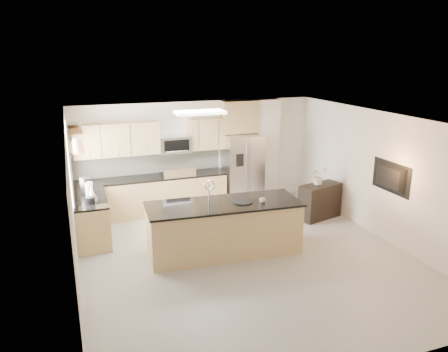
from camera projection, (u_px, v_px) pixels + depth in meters
name	position (u px, v px, depth m)	size (l,w,h in m)	color
floor	(247.00, 258.00, 8.22)	(6.50, 6.50, 0.00)	#9C9994
ceiling	(249.00, 121.00, 7.50)	(6.00, 6.50, 0.02)	white
wall_back	(197.00, 154.00, 10.80)	(6.00, 0.02, 2.60)	white
wall_front	(359.00, 277.00, 4.92)	(6.00, 0.02, 2.60)	white
wall_left	(73.00, 213.00, 6.89)	(0.02, 6.50, 2.60)	white
wall_right	(384.00, 177.00, 8.84)	(0.02, 6.50, 2.60)	white
back_counter	(152.00, 195.00, 10.34)	(3.55, 0.66, 1.44)	tan
left_counter	(91.00, 219.00, 8.90)	(0.66, 1.50, 0.92)	tan
range	(178.00, 192.00, 10.54)	(0.76, 0.64, 1.14)	black
upper_cabinets	(145.00, 138.00, 10.09)	(3.50, 0.33, 0.75)	tan
microwave	(175.00, 144.00, 10.33)	(0.76, 0.40, 0.40)	silver
refrigerator	(242.00, 170.00, 10.92)	(0.92, 0.78, 1.78)	silver
partition_column	(266.00, 150.00, 11.26)	(0.60, 0.30, 2.60)	white
window	(70.00, 164.00, 8.47)	(0.04, 1.15, 1.65)	white
shelf_lower	(75.00, 147.00, 8.52)	(0.30, 1.20, 0.04)	#96663C
shelf_upper	(73.00, 128.00, 8.42)	(0.30, 1.20, 0.04)	#96663C
ceiling_fixture	(200.00, 112.00, 8.83)	(1.00, 0.50, 0.06)	white
island	(224.00, 228.00, 8.33)	(2.98, 1.24, 1.43)	tan
credenza	(320.00, 201.00, 10.11)	(1.01, 0.43, 0.81)	black
cup	(262.00, 200.00, 8.21)	(0.11, 0.11, 0.09)	silver
platter	(243.00, 202.00, 8.24)	(0.37, 0.37, 0.02)	black
blender	(90.00, 194.00, 8.39)	(0.18, 0.18, 0.42)	black
kettle	(92.00, 193.00, 8.63)	(0.23, 0.23, 0.28)	silver
coffee_maker	(87.00, 187.00, 8.90)	(0.26, 0.29, 0.36)	black
bowl	(73.00, 125.00, 8.45)	(0.38, 0.38, 0.09)	silver
flower_vase	(319.00, 171.00, 9.94)	(0.57, 0.50, 0.63)	silver
television	(388.00, 178.00, 8.61)	(1.08, 0.14, 0.62)	black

